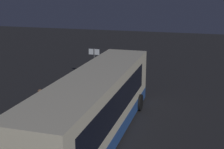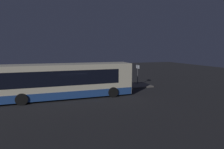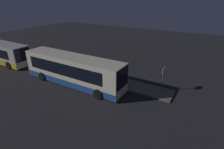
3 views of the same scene
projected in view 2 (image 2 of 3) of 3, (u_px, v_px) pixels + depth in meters
The scene contains 8 objects.
ground at pixel (73, 97), 17.12m from camera, with size 80.00×80.00×0.00m, color #232326.
platform at pixel (71, 90), 19.77m from camera, with size 20.00×2.46×0.15m.
bus_lead at pixel (67, 81), 16.80m from camera, with size 12.58×2.80×3.27m.
passenger_boarding at pixel (71, 82), 19.22m from camera, with size 0.61×0.68×1.68m.
passenger_waiting at pixel (86, 82), 19.41m from camera, with size 0.69×0.55×1.68m.
passenger_with_bags at pixel (72, 80), 20.26m from camera, with size 0.54×0.65×1.87m.
suitcase at pixel (75, 84), 20.81m from camera, with size 0.45×0.22×0.97m.
sign_post at pixel (138, 72), 22.74m from camera, with size 0.10×0.86×2.54m.
Camera 2 is at (-1.51, -17.00, 4.62)m, focal length 28.00 mm.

